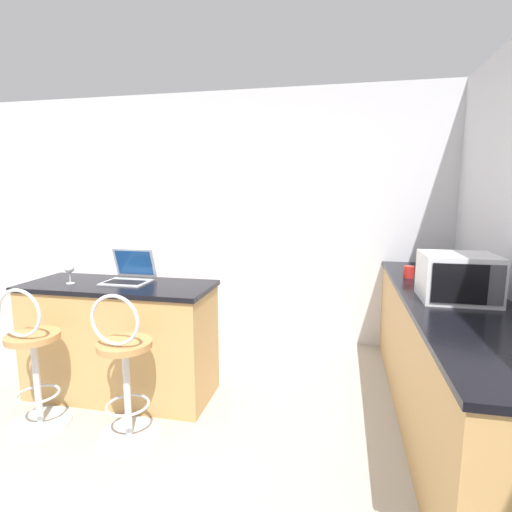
{
  "coord_description": "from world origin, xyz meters",
  "views": [
    {
      "loc": [
        1.24,
        -1.86,
        1.58
      ],
      "look_at": [
        0.48,
        1.71,
        0.99
      ],
      "focal_mm": 28.0,
      "sensor_mm": 36.0,
      "label": 1
    }
  ],
  "objects_px": {
    "laptop": "(130,273)",
    "microwave": "(458,277)",
    "mug_white": "(452,271)",
    "mug_red": "(409,272)",
    "wine_glass_short": "(69,269)",
    "bar_stool_far": "(124,372)",
    "storage_jar": "(443,261)",
    "bar_stool_near": "(33,363)"
  },
  "relations": [
    {
      "from": "bar_stool_near",
      "to": "laptop",
      "type": "relative_size",
      "value": 2.88
    },
    {
      "from": "bar_stool_near",
      "to": "mug_red",
      "type": "relative_size",
      "value": 9.81
    },
    {
      "from": "storage_jar",
      "to": "mug_red",
      "type": "xyz_separation_m",
      "value": [
        -0.32,
        -0.3,
        -0.05
      ]
    },
    {
      "from": "bar_stool_near",
      "to": "bar_stool_far",
      "type": "height_order",
      "value": "same"
    },
    {
      "from": "mug_red",
      "to": "wine_glass_short",
      "type": "bearing_deg",
      "value": -163.37
    },
    {
      "from": "laptop",
      "to": "microwave",
      "type": "height_order",
      "value": "microwave"
    },
    {
      "from": "bar_stool_far",
      "to": "mug_red",
      "type": "xyz_separation_m",
      "value": [
        1.86,
        1.21,
        0.48
      ]
    },
    {
      "from": "laptop",
      "to": "mug_white",
      "type": "height_order",
      "value": "laptop"
    },
    {
      "from": "mug_white",
      "to": "mug_red",
      "type": "xyz_separation_m",
      "value": [
        -0.36,
        -0.14,
        0.0
      ]
    },
    {
      "from": "mug_red",
      "to": "storage_jar",
      "type": "bearing_deg",
      "value": 43.02
    },
    {
      "from": "bar_stool_near",
      "to": "storage_jar",
      "type": "xyz_separation_m",
      "value": [
        2.84,
        1.51,
        0.53
      ]
    },
    {
      "from": "bar_stool_near",
      "to": "microwave",
      "type": "relative_size",
      "value": 2.21
    },
    {
      "from": "microwave",
      "to": "wine_glass_short",
      "type": "xyz_separation_m",
      "value": [
        -2.73,
        -0.1,
        -0.04
      ]
    },
    {
      "from": "mug_red",
      "to": "mug_white",
      "type": "bearing_deg",
      "value": 21.98
    },
    {
      "from": "bar_stool_far",
      "to": "wine_glass_short",
      "type": "height_order",
      "value": "wine_glass_short"
    },
    {
      "from": "bar_stool_near",
      "to": "mug_white",
      "type": "height_order",
      "value": "bar_stool_near"
    },
    {
      "from": "laptop",
      "to": "wine_glass_short",
      "type": "bearing_deg",
      "value": -157.2
    },
    {
      "from": "bar_stool_far",
      "to": "microwave",
      "type": "relative_size",
      "value": 2.21
    },
    {
      "from": "bar_stool_near",
      "to": "laptop",
      "type": "height_order",
      "value": "laptop"
    },
    {
      "from": "storage_jar",
      "to": "mug_red",
      "type": "bearing_deg",
      "value": -136.98
    },
    {
      "from": "mug_red",
      "to": "bar_stool_far",
      "type": "bearing_deg",
      "value": -146.86
    },
    {
      "from": "bar_stool_near",
      "to": "laptop",
      "type": "xyz_separation_m",
      "value": [
        0.38,
        0.62,
        0.5
      ]
    },
    {
      "from": "storage_jar",
      "to": "mug_red",
      "type": "height_order",
      "value": "storage_jar"
    },
    {
      "from": "laptop",
      "to": "bar_stool_far",
      "type": "bearing_deg",
      "value": -65.35
    },
    {
      "from": "bar_stool_far",
      "to": "laptop",
      "type": "bearing_deg",
      "value": 114.65
    },
    {
      "from": "bar_stool_far",
      "to": "mug_red",
      "type": "distance_m",
      "value": 2.27
    },
    {
      "from": "bar_stool_far",
      "to": "mug_white",
      "type": "bearing_deg",
      "value": 31.5
    },
    {
      "from": "mug_red",
      "to": "bar_stool_near",
      "type": "bearing_deg",
      "value": -154.36
    },
    {
      "from": "wine_glass_short",
      "to": "mug_red",
      "type": "height_order",
      "value": "wine_glass_short"
    },
    {
      "from": "microwave",
      "to": "mug_white",
      "type": "bearing_deg",
      "value": 77.94
    },
    {
      "from": "bar_stool_near",
      "to": "storage_jar",
      "type": "bearing_deg",
      "value": 27.94
    },
    {
      "from": "microwave",
      "to": "wine_glass_short",
      "type": "distance_m",
      "value": 2.73
    },
    {
      "from": "laptop",
      "to": "microwave",
      "type": "relative_size",
      "value": 0.77
    },
    {
      "from": "laptop",
      "to": "mug_white",
      "type": "distance_m",
      "value": 2.61
    },
    {
      "from": "storage_jar",
      "to": "wine_glass_short",
      "type": "bearing_deg",
      "value": -159.75
    },
    {
      "from": "mug_white",
      "to": "storage_jar",
      "type": "distance_m",
      "value": 0.17
    },
    {
      "from": "microwave",
      "to": "bar_stool_far",
      "type": "bearing_deg",
      "value": -164.84
    },
    {
      "from": "microwave",
      "to": "wine_glass_short",
      "type": "bearing_deg",
      "value": -177.88
    },
    {
      "from": "mug_white",
      "to": "bar_stool_near",
      "type": "bearing_deg",
      "value": -154.8
    },
    {
      "from": "bar_stool_near",
      "to": "mug_red",
      "type": "bearing_deg",
      "value": 25.64
    },
    {
      "from": "microwave",
      "to": "storage_jar",
      "type": "bearing_deg",
      "value": 82.17
    },
    {
      "from": "laptop",
      "to": "mug_white",
      "type": "bearing_deg",
      "value": 16.39
    }
  ]
}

